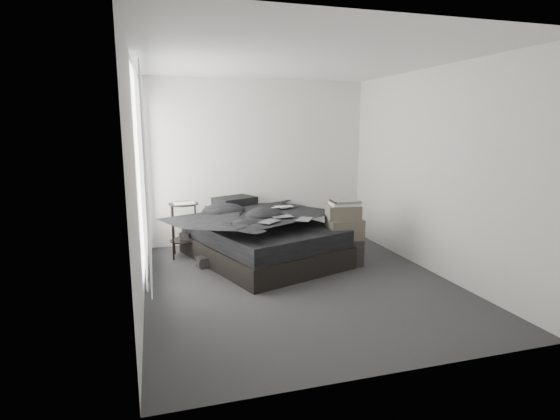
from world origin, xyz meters
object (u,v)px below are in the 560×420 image
object	(u,v)px
bed	(262,250)
box_lower	(343,251)
laptop	(283,203)
side_stand	(185,230)

from	to	relation	value
bed	box_lower	world-z (taller)	box_lower
laptop	side_stand	distance (m)	1.48
laptop	side_stand	world-z (taller)	laptop
laptop	side_stand	xyz separation A→B (m)	(-1.39, 0.30, -0.39)
box_lower	laptop	bearing A→B (deg)	135.02
laptop	box_lower	size ratio (longest dim) A/B	0.70
box_lower	bed	bearing A→B (deg)	154.30
bed	side_stand	xyz separation A→B (m)	(-1.04, 0.48, 0.24)
side_stand	box_lower	xyz separation A→B (m)	(2.06, -0.97, -0.21)
bed	side_stand	size ratio (longest dim) A/B	2.74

